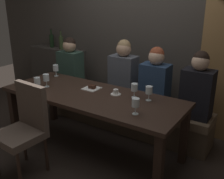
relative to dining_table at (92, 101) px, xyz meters
The scene contains 20 objects.
ground 0.65m from the dining_table, ahead, with size 9.00×9.00×0.00m, color black.
back_wall_tiled 1.49m from the dining_table, 90.00° to the left, with size 6.00×0.12×3.00m, color #423D38.
back_counter 1.87m from the dining_table, 146.14° to the left, with size 1.10×0.28×0.95m, color #38342F.
dining_table is the anchor object (origin of this frame).
banquette_bench 0.82m from the dining_table, 90.00° to the left, with size 2.50×0.44×0.45m.
chair_near_side 0.80m from the dining_table, 115.10° to the right, with size 0.47×0.47×0.98m.
diner_redhead 1.21m from the dining_table, 143.45° to the left, with size 0.36×0.24×0.78m.
diner_bearded 0.74m from the dining_table, 90.25° to the left, with size 0.36×0.24×0.83m.
diner_far_end 0.87m from the dining_table, 55.56° to the left, with size 0.36×0.24×0.79m.
diner_near_end 1.25m from the dining_table, 33.59° to the left, with size 0.36×0.24×0.80m.
wine_bottle_dark_red 2.04m from the dining_table, 147.90° to the left, with size 0.08×0.08×0.33m.
wine_bottle_pale_label 1.79m from the dining_table, 144.40° to the left, with size 0.08×0.08×0.33m.
wine_glass_near_right 0.54m from the dining_table, 22.07° to the left, with size 0.08×0.08×0.16m.
wine_glass_near_left 0.70m from the dining_table, 16.73° to the left, with size 0.08×0.08×0.16m.
wine_glass_center_front 0.75m from the dining_table, 16.16° to the right, with size 0.08×0.08×0.16m.
wine_glass_end_left 0.95m from the dining_table, 160.63° to the left, with size 0.08×0.08×0.16m.
wine_glass_far_left 0.71m from the dining_table, 157.80° to the right, with size 0.08×0.08×0.16m.
wine_glass_end_right 0.68m from the dining_table, behind, with size 0.08×0.08×0.16m.
espresso_cup 0.30m from the dining_table, 31.31° to the left, with size 0.12×0.12×0.06m.
dessert_plate 0.21m from the dining_table, 126.89° to the left, with size 0.19×0.19×0.05m.
Camera 1 is at (1.82, -2.33, 1.86)m, focal length 43.13 mm.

